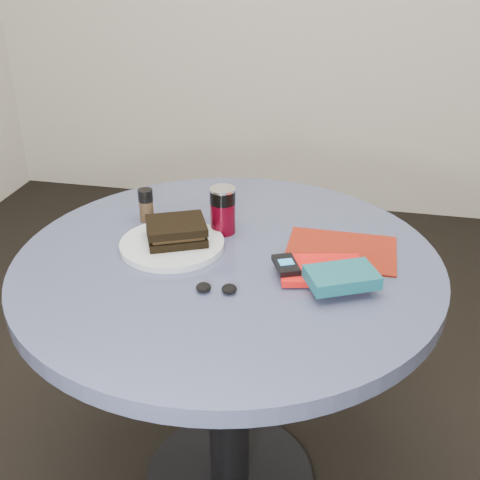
% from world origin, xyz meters
% --- Properties ---
extents(ground, '(4.00, 4.00, 0.00)m').
position_xyz_m(ground, '(0.00, 0.00, 0.00)').
color(ground, black).
rests_on(ground, ground).
extents(table, '(1.00, 1.00, 0.75)m').
position_xyz_m(table, '(0.00, 0.00, 0.59)').
color(table, black).
rests_on(table, ground).
extents(plate, '(0.26, 0.26, 0.02)m').
position_xyz_m(plate, '(-0.14, 0.02, 0.76)').
color(plate, silver).
rests_on(plate, table).
extents(sandwich, '(0.17, 0.16, 0.05)m').
position_xyz_m(sandwich, '(-0.13, 0.03, 0.79)').
color(sandwich, black).
rests_on(sandwich, plate).
extents(soda_can, '(0.08, 0.08, 0.12)m').
position_xyz_m(soda_can, '(-0.04, 0.13, 0.81)').
color(soda_can, '#580414').
rests_on(soda_can, table).
extents(pepper_grinder, '(0.05, 0.05, 0.09)m').
position_xyz_m(pepper_grinder, '(-0.25, 0.15, 0.80)').
color(pepper_grinder, '#3E2B1A').
rests_on(pepper_grinder, table).
extents(magazine, '(0.26, 0.20, 0.00)m').
position_xyz_m(magazine, '(0.26, 0.09, 0.75)').
color(magazine, maroon).
rests_on(magazine, table).
extents(red_book, '(0.21, 0.16, 0.02)m').
position_xyz_m(red_book, '(0.22, -0.03, 0.76)').
color(red_book, red).
rests_on(red_book, magazine).
extents(novel, '(0.17, 0.15, 0.03)m').
position_xyz_m(novel, '(0.27, -0.09, 0.78)').
color(novel, '#145361').
rests_on(novel, red_book).
extents(mp3_player, '(0.08, 0.09, 0.01)m').
position_xyz_m(mp3_player, '(0.14, -0.05, 0.78)').
color(mp3_player, black).
rests_on(mp3_player, red_book).
extents(headphones, '(0.09, 0.04, 0.02)m').
position_xyz_m(headphones, '(0.01, -0.15, 0.76)').
color(headphones, black).
rests_on(headphones, table).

